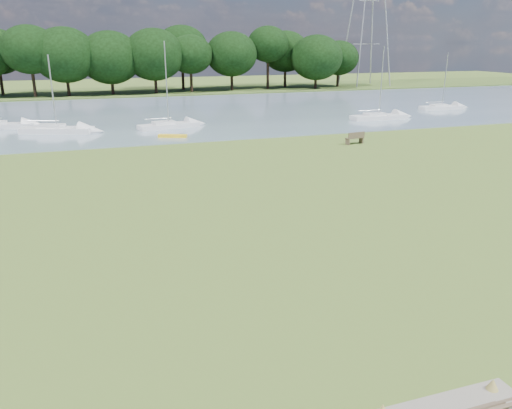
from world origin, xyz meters
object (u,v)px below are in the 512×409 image
object	(u,v)px
kayak	(173,136)
sailboat_2	(168,124)
sailboat_4	(378,115)
sailboat_6	(56,128)
riverbank_bench	(355,138)
sailboat_1	(442,106)

from	to	relation	value
kayak	sailboat_2	size ratio (longest dim) A/B	0.31
sailboat_4	sailboat_6	world-z (taller)	sailboat_4
sailboat_2	sailboat_6	bearing A→B (deg)	163.44
riverbank_bench	kayak	xyz separation A→B (m)	(-14.47, 8.00, -0.35)
kayak	sailboat_1	world-z (taller)	sailboat_1
kayak	riverbank_bench	bearing A→B (deg)	-6.87
sailboat_2	kayak	bearing A→B (deg)	-107.83
sailboat_1	sailboat_4	distance (m)	13.85
sailboat_4	sailboat_6	distance (m)	34.54
sailboat_6	sailboat_2	bearing A→B (deg)	16.24
riverbank_bench	sailboat_1	size ratio (longest dim) A/B	0.25
riverbank_bench	sailboat_1	world-z (taller)	sailboat_1
riverbank_bench	sailboat_2	bearing A→B (deg)	127.25
kayak	sailboat_4	xyz separation A→B (m)	(24.22, 3.98, 0.30)
riverbank_bench	kayak	distance (m)	16.54
sailboat_1	sailboat_2	size ratio (longest dim) A/B	0.85
riverbank_bench	kayak	bearing A→B (deg)	142.05
sailboat_4	riverbank_bench	bearing A→B (deg)	-128.64
kayak	sailboat_4	bearing A→B (deg)	31.40
sailboat_1	sailboat_4	world-z (taller)	sailboat_4
sailboat_4	sailboat_6	bearing A→B (deg)	177.00
kayak	sailboat_1	bearing A→B (deg)	36.08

